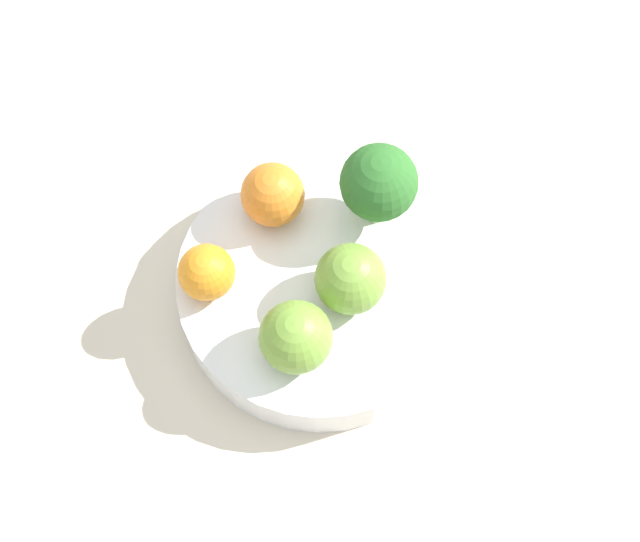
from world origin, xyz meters
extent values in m
plane|color=gray|center=(0.00, 0.00, 0.00)|extent=(6.00, 6.00, 0.00)
cube|color=beige|center=(0.00, 0.00, 0.01)|extent=(1.20, 1.20, 0.02)
cylinder|color=white|center=(0.00, 0.00, 0.04)|extent=(0.22, 0.22, 0.04)
cylinder|color=#99C17A|center=(0.02, -0.07, 0.08)|extent=(0.02, 0.02, 0.03)
sphere|color=#2D6B28|center=(0.02, -0.07, 0.11)|extent=(0.06, 0.06, 0.06)
sphere|color=olive|center=(-0.02, -0.01, 0.09)|extent=(0.05, 0.05, 0.05)
sphere|color=olive|center=(-0.04, 0.05, 0.09)|extent=(0.05, 0.05, 0.05)
sphere|color=orange|center=(0.07, 0.00, 0.09)|extent=(0.05, 0.05, 0.05)
sphere|color=orange|center=(0.04, 0.07, 0.09)|extent=(0.04, 0.04, 0.04)
camera|label=1|loc=(-0.24, 0.15, 0.69)|focal=50.00mm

